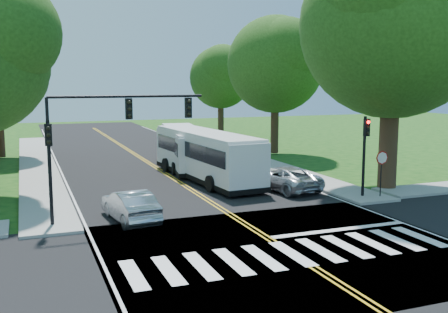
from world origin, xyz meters
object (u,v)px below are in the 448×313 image
signal_nw (103,128)px  bus_follow (185,147)px  bus_lead (206,154)px  suv (284,178)px  hatchback (130,206)px  dark_sedan (233,160)px  signal_ne (365,145)px

signal_nw → bus_follow: 16.34m
bus_follow → bus_lead: bearing=96.0°
bus_lead → suv: 5.90m
hatchback → dark_sedan: bearing=-136.6°
bus_lead → bus_follow: (0.26, 5.56, -0.14)m
bus_follow → hatchback: (-6.91, -14.10, -0.80)m
bus_lead → dark_sedan: 5.18m
hatchback → dark_sedan: hatchback is taller
signal_nw → hatchback: signal_nw is taller
signal_nw → bus_follow: (8.00, 13.97, -2.84)m
bus_follow → suv: bus_follow is taller
signal_ne → signal_nw: bearing=-180.0°
bus_follow → suv: size_ratio=2.22×
signal_nw → suv: signal_nw is taller
suv → dark_sedan: 8.55m
signal_nw → signal_ne: size_ratio=1.62×
bus_follow → hatchback: size_ratio=2.59×
bus_lead → bus_follow: size_ratio=1.08×
signal_ne → bus_lead: bearing=126.9°
bus_lead → hatchback: size_ratio=2.81×
signal_nw → signal_ne: bearing=0.0°
bus_follow → suv: (2.99, -10.39, -0.82)m
bus_lead → hatchback: bus_lead is taller
signal_nw → suv: (10.99, 3.58, -3.65)m
signal_nw → hatchback: size_ratio=1.62×
signal_ne → suv: size_ratio=0.85×
hatchback → suv: bearing=-166.5°
signal_ne → bus_follow: 15.28m
signal_ne → hatchback: size_ratio=1.00×
bus_lead → suv: bearing=119.1°
signal_nw → suv: bearing=18.0°
bus_lead → hatchback: bearing=47.3°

